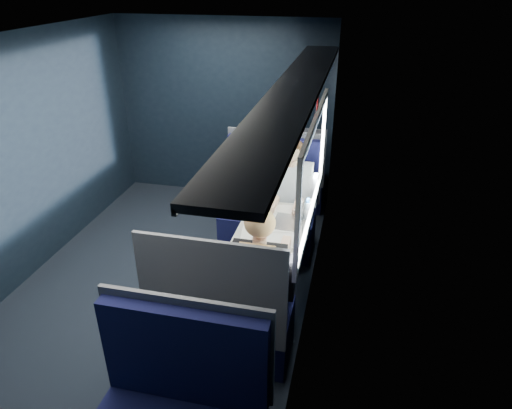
% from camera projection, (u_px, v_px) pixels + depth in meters
% --- Properties ---
extents(ground, '(2.80, 4.20, 0.01)m').
position_uv_depth(ground, '(169.00, 279.00, 4.60)').
color(ground, black).
extents(room_shell, '(3.00, 4.40, 2.40)m').
position_uv_depth(room_shell, '(157.00, 140.00, 3.92)').
color(room_shell, black).
rests_on(room_shell, ground).
extents(table, '(0.62, 1.00, 0.74)m').
position_uv_depth(table, '(270.00, 234.00, 4.09)').
color(table, '#54565E').
rests_on(table, ground).
extents(seat_bay_near, '(1.04, 0.62, 1.26)m').
position_uv_depth(seat_bay_near, '(268.00, 212.00, 4.99)').
color(seat_bay_near, '#0C0D35').
rests_on(seat_bay_near, ground).
extents(seat_bay_far, '(1.04, 0.62, 1.26)m').
position_uv_depth(seat_bay_far, '(224.00, 317.00, 3.48)').
color(seat_bay_far, '#0C0D35').
rests_on(seat_bay_far, ground).
extents(seat_row_front, '(1.04, 0.51, 1.16)m').
position_uv_depth(seat_row_front, '(284.00, 179.00, 5.80)').
color(seat_row_front, '#0C0D35').
rests_on(seat_row_front, ground).
extents(man, '(0.53, 0.56, 1.32)m').
position_uv_depth(man, '(290.00, 196.00, 4.66)').
color(man, black).
rests_on(man, ground).
extents(woman, '(0.53, 0.56, 1.32)m').
position_uv_depth(woman, '(261.00, 275.00, 3.43)').
color(woman, black).
rests_on(woman, ground).
extents(papers, '(0.62, 0.82, 0.01)m').
position_uv_depth(papers, '(273.00, 224.00, 4.10)').
color(papers, white).
rests_on(papers, table).
extents(laptop, '(0.24, 0.32, 0.24)m').
position_uv_depth(laptop, '(293.00, 217.00, 4.08)').
color(laptop, silver).
rests_on(laptop, table).
extents(bottle_small, '(0.06, 0.06, 0.21)m').
position_uv_depth(bottle_small, '(307.00, 210.00, 4.14)').
color(bottle_small, silver).
rests_on(bottle_small, table).
extents(cup, '(0.07, 0.07, 0.10)m').
position_uv_depth(cup, '(310.00, 205.00, 4.33)').
color(cup, white).
rests_on(cup, table).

